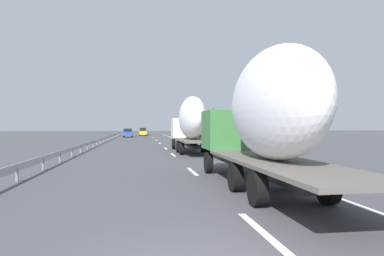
{
  "coord_description": "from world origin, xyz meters",
  "views": [
    {
      "loc": [
        -5.62,
        0.88,
        2.34
      ],
      "look_at": [
        24.38,
        -3.51,
        2.17
      ],
      "focal_mm": 33.48,
      "sensor_mm": 36.0,
      "label": 1
    }
  ],
  "objects_px": {
    "truck_lead": "(191,122)",
    "road_sign": "(193,126)",
    "truck_trailing": "(264,115)",
    "car_blue_sedan": "(128,133)",
    "car_yellow_coupe": "(143,132)",
    "car_red_compact": "(143,131)"
  },
  "relations": [
    {
      "from": "car_blue_sedan",
      "to": "road_sign",
      "type": "height_order",
      "value": "road_sign"
    },
    {
      "from": "truck_trailing",
      "to": "road_sign",
      "type": "xyz_separation_m",
      "value": [
        38.63,
        -3.1,
        -0.44
      ]
    },
    {
      "from": "truck_lead",
      "to": "car_blue_sedan",
      "type": "height_order",
      "value": "truck_lead"
    },
    {
      "from": "truck_lead",
      "to": "car_red_compact",
      "type": "relative_size",
      "value": 3.16
    },
    {
      "from": "car_blue_sedan",
      "to": "road_sign",
      "type": "xyz_separation_m",
      "value": [
        -25.08,
        -10.06,
        1.38
      ]
    },
    {
      "from": "car_yellow_coupe",
      "to": "road_sign",
      "type": "xyz_separation_m",
      "value": [
        -35.66,
        -6.85,
        1.35
      ]
    },
    {
      "from": "truck_trailing",
      "to": "car_yellow_coupe",
      "type": "height_order",
      "value": "truck_trailing"
    },
    {
      "from": "truck_lead",
      "to": "car_blue_sedan",
      "type": "relative_size",
      "value": 2.93
    },
    {
      "from": "car_yellow_coupe",
      "to": "truck_trailing",
      "type": "bearing_deg",
      "value": -177.11
    },
    {
      "from": "truck_lead",
      "to": "road_sign",
      "type": "relative_size",
      "value": 3.88
    },
    {
      "from": "car_yellow_coupe",
      "to": "car_red_compact",
      "type": "xyz_separation_m",
      "value": [
        12.86,
        -0.17,
        -0.01
      ]
    },
    {
      "from": "car_blue_sedan",
      "to": "car_yellow_coupe",
      "type": "bearing_deg",
      "value": -16.88
    },
    {
      "from": "truck_trailing",
      "to": "car_blue_sedan",
      "type": "height_order",
      "value": "truck_trailing"
    },
    {
      "from": "truck_lead",
      "to": "car_yellow_coupe",
      "type": "xyz_separation_m",
      "value": [
        55.38,
        3.75,
        -1.77
      ]
    },
    {
      "from": "truck_lead",
      "to": "car_red_compact",
      "type": "distance_m",
      "value": 68.36
    },
    {
      "from": "car_blue_sedan",
      "to": "car_yellow_coupe",
      "type": "height_order",
      "value": "car_yellow_coupe"
    },
    {
      "from": "car_yellow_coupe",
      "to": "road_sign",
      "type": "relative_size",
      "value": 1.27
    },
    {
      "from": "truck_lead",
      "to": "car_yellow_coupe",
      "type": "bearing_deg",
      "value": 3.87
    },
    {
      "from": "truck_trailing",
      "to": "car_yellow_coupe",
      "type": "distance_m",
      "value": 74.41
    },
    {
      "from": "truck_lead",
      "to": "road_sign",
      "type": "distance_m",
      "value": 19.96
    },
    {
      "from": "car_red_compact",
      "to": "road_sign",
      "type": "bearing_deg",
      "value": -172.17
    },
    {
      "from": "truck_trailing",
      "to": "car_yellow_coupe",
      "type": "bearing_deg",
      "value": 2.89
    }
  ]
}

